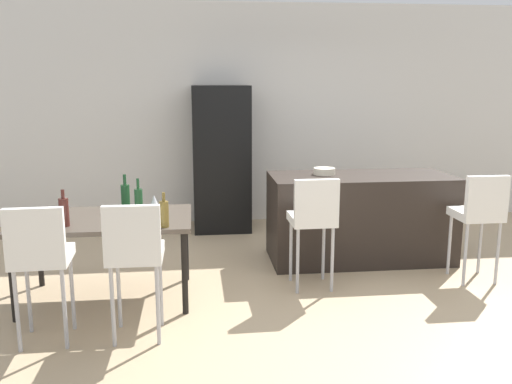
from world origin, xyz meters
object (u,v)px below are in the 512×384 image
object	(u,v)px
wine_bottle_far	(139,202)
wine_glass_right	(154,201)
kitchen_island	(360,217)
wine_bottle_left	(64,212)
bar_chair_middle	(480,211)
dining_chair_near	(40,253)
wine_glass_near	(65,200)
wine_bottle_inner	(125,196)
dining_table	(105,225)
bar_chair_left	(313,215)
refrigerator	(221,158)
fruit_bowl	(324,171)
wine_bottle_end	(164,214)
dining_chair_far	(134,250)
wine_glass_middle	(142,212)

from	to	relation	value
wine_bottle_far	wine_glass_right	xyz separation A→B (m)	(0.12, 0.10, -0.01)
kitchen_island	wine_bottle_far	size ratio (longest dim) A/B	5.61
wine_bottle_left	bar_chair_middle	bearing A→B (deg)	4.39
dining_chair_near	wine_glass_near	world-z (taller)	dining_chair_near
wine_bottle_inner	wine_bottle_far	xyz separation A→B (m)	(0.15, -0.35, 0.01)
bar_chair_middle	dining_table	bearing A→B (deg)	-179.40
dining_table	dining_chair_near	bearing A→B (deg)	-112.00
dining_chair_near	bar_chair_left	bearing A→B (deg)	21.43
wine_glass_right	refrigerator	xyz separation A→B (m)	(0.70, 2.20, 0.06)
fruit_bowl	bar_chair_middle	bearing A→B (deg)	-34.42
dining_table	wine_bottle_end	size ratio (longest dim) A/B	5.18
wine_glass_right	wine_glass_near	distance (m)	0.79
dining_table	dining_chair_far	distance (m)	0.88
dining_table	wine_glass_right	distance (m)	0.46
dining_chair_far	wine_glass_right	world-z (taller)	dining_chair_far
wine_bottle_end	refrigerator	distance (m)	2.70
bar_chair_left	refrigerator	world-z (taller)	refrigerator
bar_chair_left	wine_glass_right	distance (m)	1.43
wine_glass_near	refrigerator	size ratio (longest dim) A/B	0.09
wine_glass_right	refrigerator	bearing A→B (deg)	72.26
wine_bottle_inner	fruit_bowl	distance (m)	2.09
wine_bottle_left	fruit_bowl	bearing A→B (deg)	25.67
wine_bottle_left	fruit_bowl	xyz separation A→B (m)	(2.42, 1.16, 0.09)
dining_chair_near	wine_bottle_inner	xyz separation A→B (m)	(0.47, 1.14, 0.16)
refrigerator	wine_glass_middle	bearing A→B (deg)	-106.34
wine_glass_middle	fruit_bowl	bearing A→B (deg)	35.39
dining_chair_near	wine_glass_middle	size ratio (longest dim) A/B	6.03
dining_chair_far	wine_glass_middle	bearing A→B (deg)	87.45
kitchen_island	dining_chair_near	xyz separation A→B (m)	(-2.86, -1.64, 0.24)
wine_bottle_left	fruit_bowl	size ratio (longest dim) A/B	1.33
wine_bottle_end	refrigerator	size ratio (longest dim) A/B	0.15
wine_bottle_left	wine_bottle_inner	bearing A→B (deg)	53.98
wine_bottle_left	wine_bottle_far	world-z (taller)	wine_bottle_far
wine_glass_near	refrigerator	bearing A→B (deg)	54.69
dining_chair_far	bar_chair_middle	bearing A→B (deg)	15.36
dining_chair_near	wine_bottle_end	distance (m)	0.98
bar_chair_left	wine_bottle_far	world-z (taller)	wine_bottle_far
dining_table	refrigerator	xyz separation A→B (m)	(1.12, 2.27, 0.24)
wine_bottle_end	wine_glass_middle	xyz separation A→B (m)	(-0.18, 0.01, 0.01)
wine_bottle_left	wine_glass_middle	xyz separation A→B (m)	(0.63, -0.11, 0.00)
wine_bottle_end	wine_bottle_far	distance (m)	0.42
wine_bottle_inner	wine_glass_right	size ratio (longest dim) A/B	1.84
bar_chair_left	wine_bottle_left	xyz separation A→B (m)	(-2.12, -0.28, 0.16)
dining_chair_near	wine_bottle_far	size ratio (longest dim) A/B	3.08
kitchen_island	dining_table	size ratio (longest dim) A/B	1.30
dining_table	wine_bottle_left	distance (m)	0.41
bar_chair_left	wine_bottle_end	distance (m)	1.38
dining_table	wine_bottle_far	distance (m)	0.35
wine_bottle_inner	fruit_bowl	bearing A→B (deg)	16.38
kitchen_island	wine_glass_right	xyz separation A→B (m)	(-2.11, -0.76, 0.40)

